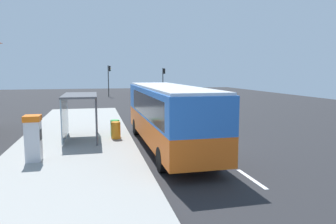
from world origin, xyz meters
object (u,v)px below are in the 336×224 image
(recycling_bin_green, at_px, (115,128))
(traffic_light_far_side, at_px, (109,76))
(white_van, at_px, (162,94))
(sedan_far, at_px, (140,90))
(sedan_near, at_px, (150,94))
(ticket_machine, at_px, (33,138))
(bus, at_px, (168,113))
(recycling_bin_orange, at_px, (116,130))
(bus_shelter, at_px, (74,105))
(traffic_light_near_side, at_px, (164,77))

(recycling_bin_green, distance_m, traffic_light_far_side, 32.46)
(white_van, relative_size, sedan_far, 1.18)
(sedan_near, xyz_separation_m, ticket_machine, (-10.16, -30.46, 0.38))
(bus, height_order, recycling_bin_orange, bus)
(sedan_far, relative_size, bus_shelter, 1.11)
(bus, bearing_deg, traffic_light_near_side, 78.16)
(bus, bearing_deg, traffic_light_far_side, 92.26)
(sedan_near, xyz_separation_m, sedan_far, (-0.00, 9.86, 0.00))
(white_van, relative_size, bus_shelter, 1.30)
(sedan_near, xyz_separation_m, traffic_light_near_side, (3.20, 5.56, 2.25))
(white_van, bearing_deg, bus_shelter, -116.50)
(bus, bearing_deg, sedan_far, 84.08)
(white_van, xyz_separation_m, ticket_machine, (-10.06, -21.44, -0.17))
(recycling_bin_orange, bearing_deg, ticket_machine, -134.06)
(white_van, relative_size, traffic_light_near_side, 1.15)
(sedan_far, height_order, recycling_bin_orange, sedan_far)
(bus_shelter, bearing_deg, bus, -28.64)
(ticket_machine, height_order, bus_shelter, bus_shelter)
(bus, distance_m, sedan_near, 29.16)
(sedan_near, bearing_deg, traffic_light_near_side, 60.04)
(white_van, distance_m, recycling_bin_orange, 18.80)
(traffic_light_far_side, bearing_deg, recycling_bin_green, -91.95)
(recycling_bin_green, bearing_deg, white_van, 69.32)
(ticket_machine, bearing_deg, sedan_far, 75.86)
(bus, bearing_deg, sedan_near, 82.08)
(white_van, xyz_separation_m, recycling_bin_green, (-6.40, -16.96, -0.69))
(sedan_far, distance_m, traffic_light_far_side, 6.90)
(bus, distance_m, bus_shelter, 5.36)
(recycling_bin_green, bearing_deg, sedan_far, 79.72)
(traffic_light_near_side, distance_m, bus_shelter, 34.02)
(bus, xyz_separation_m, traffic_light_near_side, (7.22, 34.42, 1.20))
(sedan_far, relative_size, recycling_bin_green, 4.65)
(bus, height_order, traffic_light_far_side, traffic_light_far_side)
(sedan_near, relative_size, sedan_far, 1.01)
(ticket_machine, xyz_separation_m, bus_shelter, (1.45, 4.16, 0.93))
(sedan_near, height_order, sedan_far, same)
(sedan_far, distance_m, bus_shelter, 37.21)
(sedan_near, distance_m, traffic_light_near_side, 6.80)
(sedan_near, bearing_deg, recycling_bin_orange, -103.70)
(bus, relative_size, ticket_machine, 5.68)
(sedan_near, relative_size, ticket_machine, 2.29)
(sedan_near, distance_m, traffic_light_far_side, 8.70)
(recycling_bin_orange, bearing_deg, bus_shelter, 170.19)
(traffic_light_far_side, bearing_deg, sedan_near, -49.65)
(traffic_light_far_side, bearing_deg, bus, -87.74)
(sedan_far, bearing_deg, sedan_near, -89.99)
(sedan_near, xyz_separation_m, recycling_bin_orange, (-6.50, -26.68, -0.14))
(bus_shelter, bearing_deg, traffic_light_far_side, 84.21)
(sedan_far, xyz_separation_m, bus_shelter, (-8.71, -36.16, 1.31))
(ticket_machine, relative_size, traffic_light_far_side, 0.39)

